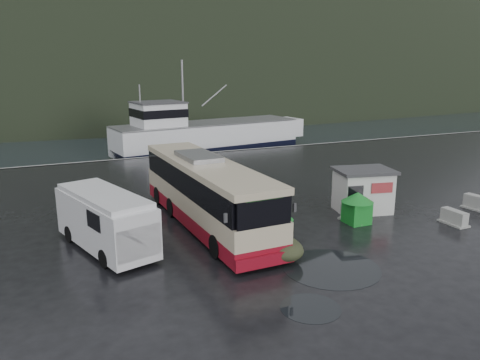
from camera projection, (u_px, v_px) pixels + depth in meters
name	position (u px, v px, depth m)	size (l,w,h in m)	color
ground	(260.00, 232.00, 22.00)	(160.00, 160.00, 0.00)	black
harbor_water	(73.00, 94.00, 119.90)	(300.00, 180.00, 0.02)	black
quay_edge	(158.00, 156.00, 39.80)	(160.00, 0.60, 1.50)	#999993
headland	(72.00, 78.00, 248.38)	(780.00, 540.00, 570.00)	black
coach_bus	(207.00, 225.00, 22.97)	(3.00, 11.98, 3.39)	#C3B494
white_van	(107.00, 248.00, 20.00)	(2.06, 5.99, 2.50)	white
waste_bin_left	(276.00, 242.00, 20.71)	(1.10, 1.10, 1.54)	#178326
waste_bin_right	(356.00, 223.00, 23.21)	(1.13, 1.13, 1.58)	#178326
dome_tent	(276.00, 258.00, 19.02)	(1.78, 2.49, 0.98)	#343A22
ticket_kiosk	(362.00, 211.00, 25.08)	(2.96, 2.24, 2.31)	silver
jersey_barrier_a	(453.00, 224.00, 23.04)	(0.71, 1.43, 0.71)	#999993
jersey_barrier_b	(354.00, 221.00, 23.48)	(0.74, 1.48, 0.74)	#999993
jersey_barrier_c	(477.00, 209.00, 25.35)	(0.76, 1.52, 0.76)	#999993
fishing_trawler	(207.00, 139.00, 49.17)	(23.27, 5.12, 9.31)	white
puddles	(327.00, 275.00, 17.44)	(5.25, 5.19, 0.01)	black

